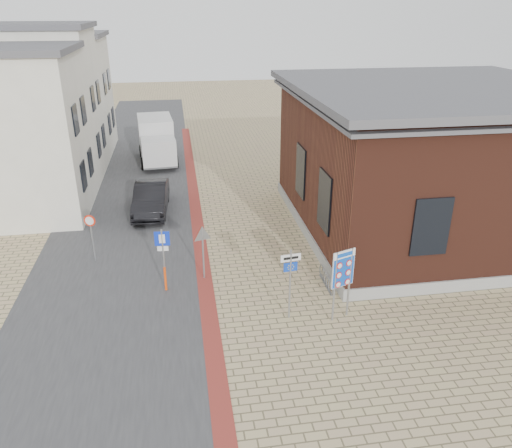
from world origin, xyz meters
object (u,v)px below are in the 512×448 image
object	(u,v)px
essen_sign	(290,273)
bollard	(165,279)
border_sign	(343,270)
box_truck	(157,140)
parking_sign	(163,250)
sedan	(151,198)

from	to	relation	value
essen_sign	bollard	size ratio (longest dim) A/B	2.63
border_sign	bollard	size ratio (longest dim) A/B	2.61
bollard	border_sign	bearing A→B (deg)	-24.93
border_sign	bollard	xyz separation A→B (m)	(-6.00, 2.79, -1.37)
box_truck	bollard	distance (m)	17.54
border_sign	parking_sign	bearing A→B (deg)	134.35
box_truck	parking_sign	bearing A→B (deg)	-92.70
essen_sign	parking_sign	world-z (taller)	essen_sign
parking_sign	border_sign	bearing A→B (deg)	-21.13
border_sign	essen_sign	world-z (taller)	essen_sign
sedan	box_truck	distance (m)	9.35
sedan	box_truck	bearing A→B (deg)	92.29
border_sign	sedan	bearing A→B (deg)	101.22
box_truck	bollard	bearing A→B (deg)	-92.70
sedan	border_sign	size ratio (longest dim) A/B	1.78
border_sign	essen_sign	bearing A→B (deg)	150.07
box_truck	parking_sign	distance (m)	17.49
bollard	box_truck	bearing A→B (deg)	92.12
sedan	parking_sign	world-z (taller)	parking_sign
sedan	box_truck	size ratio (longest dim) A/B	0.81
essen_sign	parking_sign	size ratio (longest dim) A/B	1.04
sedan	bollard	world-z (taller)	sedan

